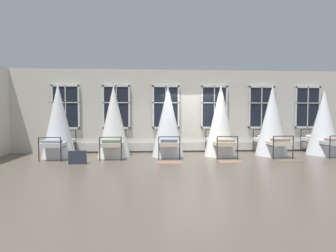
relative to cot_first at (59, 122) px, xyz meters
name	(u,v)px	position (x,y,z in m)	size (l,w,h in m)	color
ground	(195,156)	(5.21, -0.20, -1.36)	(28.35, 28.35, 0.00)	brown
back_wall_with_windows	(190,111)	(5.21, 1.15, 0.41)	(15.17, 0.10, 3.54)	beige
window_bank	(190,127)	(5.21, 1.03, -0.27)	(11.66, 0.10, 2.79)	black
cot_first	(59,122)	(0.00, 0.00, 0.00)	(1.27, 1.92, 2.82)	black
cot_second	(114,122)	(2.09, -0.02, -0.03)	(1.27, 1.92, 2.77)	black
cot_third	(168,122)	(4.18, 0.01, -0.03)	(1.27, 1.93, 2.77)	black
cot_fourth	(221,121)	(6.26, -0.05, 0.00)	(1.27, 1.93, 2.83)	black
cot_fifth	(272,121)	(8.35, -0.04, -0.01)	(1.27, 1.93, 2.80)	black
cot_sixth	(323,123)	(10.47, -0.08, -0.10)	(1.27, 1.93, 2.63)	black
rug_third	(170,162)	(4.16, -1.37, -1.36)	(0.80, 0.56, 0.01)	brown
rug_fourth	(230,162)	(6.26, -1.37, -1.36)	(0.80, 0.56, 0.01)	brown
rug_fifth	(288,161)	(8.36, -1.37, -1.36)	(0.80, 0.56, 0.01)	brown
suitcase_dark	(78,157)	(1.06, -1.41, -1.14)	(0.56, 0.22, 0.47)	#2D3342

